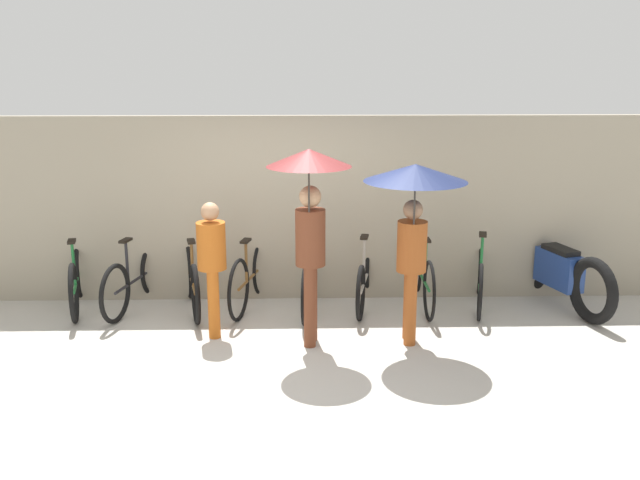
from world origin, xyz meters
TOP-DOWN VIEW (x-y plane):
  - ground_plane at (0.00, 0.00)m, footprint 30.00×30.00m
  - back_wall at (0.00, 2.05)m, footprint 14.00×0.12m
  - parked_bicycle_0 at (-2.51, 1.67)m, footprint 0.54×1.64m
  - parked_bicycle_1 at (-1.79, 1.70)m, footprint 0.57×1.74m
  - parked_bicycle_2 at (-1.08, 1.61)m, footprint 0.55×1.66m
  - parked_bicycle_3 at (-0.36, 1.72)m, footprint 0.55×1.71m
  - parked_bicycle_4 at (0.36, 1.61)m, footprint 0.44×1.79m
  - parked_bicycle_5 at (1.08, 1.73)m, footprint 0.51×1.73m
  - parked_bicycle_6 at (1.79, 1.69)m, footprint 0.44×1.78m
  - parked_bicycle_7 at (2.51, 1.65)m, footprint 0.55×1.65m
  - pedestrian_leading at (-0.71, 0.77)m, footprint 0.32×0.32m
  - pedestrian_center at (0.36, 0.42)m, footprint 0.87×0.87m
  - pedestrian_trailing at (1.45, 0.42)m, footprint 1.07×1.07m
  - motorcycle at (3.49, 1.63)m, footprint 0.84×2.03m

SIDE VIEW (x-z plane):
  - ground_plane at x=0.00m, z-range 0.00..0.00m
  - parked_bicycle_5 at x=1.08m, z-range -0.16..0.88m
  - parked_bicycle_4 at x=0.36m, z-range -0.14..0.86m
  - parked_bicycle_7 at x=2.51m, z-range -0.18..0.92m
  - parked_bicycle_1 at x=-1.79m, z-range -0.17..0.92m
  - parked_bicycle_2 at x=-1.08m, z-range -0.11..0.86m
  - parked_bicycle_0 at x=-2.51m, z-range -0.13..0.88m
  - parked_bicycle_6 at x=1.79m, z-range -0.15..0.93m
  - parked_bicycle_3 at x=-0.36m, z-range -0.15..0.94m
  - motorcycle at x=3.49m, z-range -0.05..0.92m
  - pedestrian_leading at x=-0.71m, z-range 0.12..1.64m
  - back_wall at x=0.00m, z-range 0.00..2.35m
  - pedestrian_trailing at x=1.45m, z-range 0.60..2.59m
  - pedestrian_center at x=0.36m, z-range 0.54..2.69m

